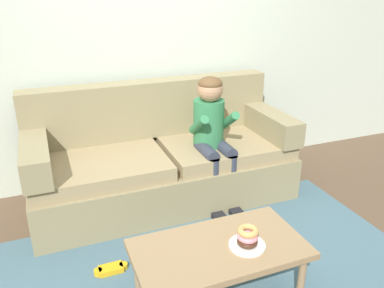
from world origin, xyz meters
TOP-DOWN VIEW (x-y plane):
  - ground at (0.00, 0.00)m, footprint 10.00×10.00m
  - wall_back at (0.00, 1.40)m, footprint 8.00×0.10m
  - area_rug at (0.00, -0.25)m, footprint 2.75×1.73m
  - couch at (-0.03, 0.85)m, footprint 2.22×0.90m
  - coffee_table at (-0.11, -0.49)m, footprint 0.99×0.54m
  - person_child at (0.35, 0.64)m, footprint 0.34×0.58m
  - plate at (0.04, -0.54)m, footprint 0.21×0.21m
  - donut at (0.04, -0.54)m, footprint 0.12×0.12m
  - donut_second at (0.04, -0.54)m, footprint 0.16×0.16m
  - donut_third at (0.04, -0.54)m, footprint 0.14×0.14m
  - toy_controller at (-0.67, 0.01)m, footprint 0.23×0.09m

SIDE VIEW (x-z plane):
  - ground at x=0.00m, z-range 0.00..0.00m
  - area_rug at x=0.00m, z-range 0.00..0.01m
  - toy_controller at x=-0.67m, z-range 0.00..0.05m
  - couch at x=-0.03m, z-range -0.15..0.86m
  - coffee_table at x=-0.11m, z-range 0.16..0.57m
  - plate at x=0.04m, z-range 0.41..0.42m
  - donut at x=0.04m, z-range 0.42..0.46m
  - donut_second at x=0.04m, z-range 0.46..0.49m
  - donut_third at x=0.04m, z-range 0.49..0.53m
  - person_child at x=0.35m, z-range 0.12..1.22m
  - wall_back at x=0.00m, z-range 0.00..2.80m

